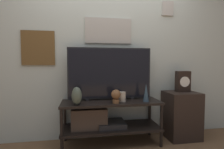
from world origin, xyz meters
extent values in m
cube|color=beige|center=(0.00, 0.55, 1.35)|extent=(6.40, 0.06, 2.70)
cube|color=#B2ADA3|center=(0.00, 0.51, 1.57)|extent=(0.67, 0.02, 0.36)
cube|color=#B2BCC6|center=(0.00, 0.51, 1.57)|extent=(0.64, 0.01, 0.33)
cube|color=brown|center=(-0.97, 0.51, 1.31)|extent=(0.43, 0.02, 0.47)
cube|color=white|center=(-0.97, 0.51, 1.31)|extent=(0.40, 0.01, 0.43)
cube|color=#B7B2A8|center=(0.91, 0.51, 1.94)|extent=(0.18, 0.02, 0.22)
cube|color=slate|center=(0.91, 0.51, 1.94)|extent=(0.15, 0.01, 0.18)
cube|color=black|center=(0.00, 0.27, 0.57)|extent=(1.32, 0.46, 0.03)
cube|color=black|center=(0.00, 0.27, 0.22)|extent=(1.32, 0.46, 0.03)
cylinder|color=black|center=(-0.63, 0.07, 0.29)|extent=(0.04, 0.04, 0.59)
cylinder|color=black|center=(0.63, 0.07, 0.29)|extent=(0.04, 0.04, 0.59)
cylinder|color=black|center=(-0.63, 0.47, 0.29)|extent=(0.04, 0.04, 0.59)
cylinder|color=black|center=(0.63, 0.47, 0.29)|extent=(0.04, 0.04, 0.59)
cube|color=black|center=(0.00, 0.27, 0.27)|extent=(0.36, 0.33, 0.07)
cube|color=#47382D|center=(-0.30, 0.27, 0.37)|extent=(0.46, 0.26, 0.27)
cylinder|color=black|center=(-0.32, 0.38, 0.60)|extent=(0.05, 0.05, 0.02)
cylinder|color=black|center=(0.32, 0.38, 0.60)|extent=(0.05, 0.05, 0.02)
cube|color=black|center=(0.00, 0.38, 0.96)|extent=(1.16, 0.04, 0.70)
cube|color=black|center=(0.00, 0.36, 0.96)|extent=(1.12, 0.01, 0.67)
ellipsoid|color=#4C5647|center=(-0.45, 0.13, 0.70)|extent=(0.12, 0.13, 0.22)
cone|color=#2D4251|center=(0.45, 0.17, 0.71)|extent=(0.08, 0.08, 0.24)
cylinder|color=#C1B29E|center=(0.14, 0.21, 0.65)|extent=(0.10, 0.10, 0.13)
cylinder|color=brown|center=(0.04, 0.13, 0.62)|extent=(0.09, 0.09, 0.05)
sphere|color=brown|center=(0.04, 0.13, 0.70)|extent=(0.12, 0.12, 0.12)
cube|color=black|center=(1.05, 0.30, 0.34)|extent=(0.46, 0.41, 0.68)
cube|color=black|center=(1.08, 0.33, 0.83)|extent=(0.20, 0.10, 0.31)
cylinder|color=white|center=(1.08, 0.28, 0.83)|extent=(0.15, 0.01, 0.15)
camera|label=1|loc=(-0.38, -2.02, 1.09)|focal=28.00mm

